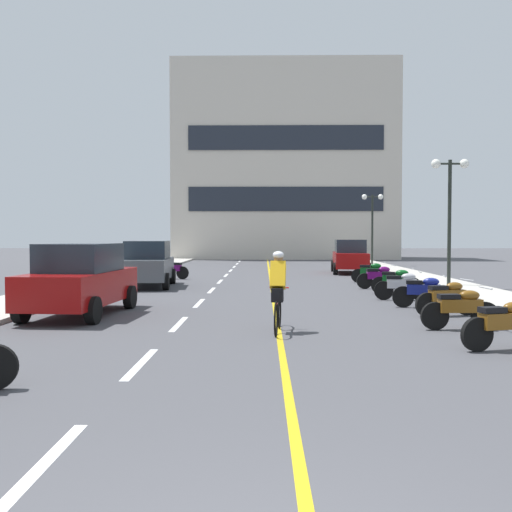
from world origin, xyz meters
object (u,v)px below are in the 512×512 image
at_px(parked_car_near, 80,279).
at_px(parked_car_far, 350,256).
at_px(street_lamp_mid, 450,192).
at_px(motorcycle_10, 172,269).
at_px(motorcycle_8, 379,276).
at_px(street_lamp_far, 372,212).
at_px(motorcycle_7, 396,281).
at_px(motorcycle_9, 371,272).
at_px(motorcycle_4, 448,297).
at_px(motorcycle_2, 505,323).
at_px(cyclist_rider, 278,290).
at_px(motorcycle_6, 402,285).
at_px(parked_car_mid, 148,264).
at_px(motorcycle_5, 424,291).
at_px(motorcycle_3, 461,308).

bearing_deg(parked_car_near, parked_car_far, 60.36).
bearing_deg(street_lamp_mid, motorcycle_10, 159.52).
relative_size(parked_car_near, motorcycle_8, 2.53).
bearing_deg(street_lamp_far, parked_car_near, -116.38).
relative_size(motorcycle_7, motorcycle_9, 1.00).
distance_m(parked_car_far, motorcycle_4, 16.40).
distance_m(motorcycle_2, cyclist_rider, 4.39).
xyz_separation_m(parked_car_far, motorcycle_6, (-0.35, -12.96, -0.44)).
height_order(motorcycle_9, cyclist_rider, cyclist_rider).
distance_m(parked_car_near, parked_car_far, 18.87).
height_order(parked_car_far, motorcycle_8, parked_car_far).
xyz_separation_m(parked_car_mid, motorcycle_5, (9.07, -6.48, -0.44)).
height_order(parked_car_mid, motorcycle_5, parked_car_mid).
relative_size(motorcycle_8, cyclist_rider, 0.96).
bearing_deg(cyclist_rider, parked_car_far, 76.86).
distance_m(motorcycle_10, cyclist_rider, 15.27).
bearing_deg(motorcycle_10, motorcycle_6, -45.26).
bearing_deg(parked_car_near, motorcycle_9, 47.11).
xyz_separation_m(motorcycle_5, motorcycle_7, (0.11, 3.73, 0.00)).
height_order(motorcycle_4, motorcycle_5, same).
bearing_deg(motorcycle_3, street_lamp_mid, 73.22).
bearing_deg(parked_car_mid, cyclist_rider, -64.85).
xyz_separation_m(street_lamp_far, motorcycle_2, (-3.13, -28.51, -3.15)).
height_order(motorcycle_3, motorcycle_9, same).
xyz_separation_m(street_lamp_far, parked_car_far, (-2.70, -7.86, -2.71)).
height_order(parked_car_mid, motorcycle_6, parked_car_mid).
bearing_deg(motorcycle_6, motorcycle_5, -85.49).
height_order(street_lamp_far, motorcycle_3, street_lamp_far).
bearing_deg(motorcycle_8, motorcycle_3, -91.11).
height_order(motorcycle_3, motorcycle_6, same).
relative_size(parked_car_mid, motorcycle_4, 2.57).
bearing_deg(street_lamp_far, motorcycle_6, -98.35).
relative_size(parked_car_far, motorcycle_6, 2.55).
xyz_separation_m(motorcycle_3, motorcycle_5, (0.25, 3.66, 0.00)).
bearing_deg(motorcycle_4, parked_car_mid, 138.96).
bearing_deg(street_lamp_far, cyclist_rider, -104.89).
relative_size(street_lamp_far, parked_car_mid, 1.10).
xyz_separation_m(parked_car_near, motorcycle_8, (9.05, 7.30, -0.44)).
bearing_deg(street_lamp_mid, motorcycle_3, -106.78).
distance_m(parked_car_far, motorcycle_9, 6.44).
bearing_deg(motorcycle_9, motorcycle_10, 166.21).
relative_size(street_lamp_mid, motorcycle_2, 2.93).
bearing_deg(motorcycle_7, street_lamp_far, 81.60).
distance_m(street_lamp_mid, parked_car_mid, 12.15).
height_order(street_lamp_far, parked_car_far, street_lamp_far).
bearing_deg(motorcycle_5, motorcycle_10, 129.68).
distance_m(motorcycle_3, motorcycle_7, 7.40).
bearing_deg(cyclist_rider, motorcycle_3, 4.12).
xyz_separation_m(street_lamp_mid, motorcycle_6, (-2.90, -4.42, -3.24)).
relative_size(street_lamp_mid, motorcycle_10, 2.97).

